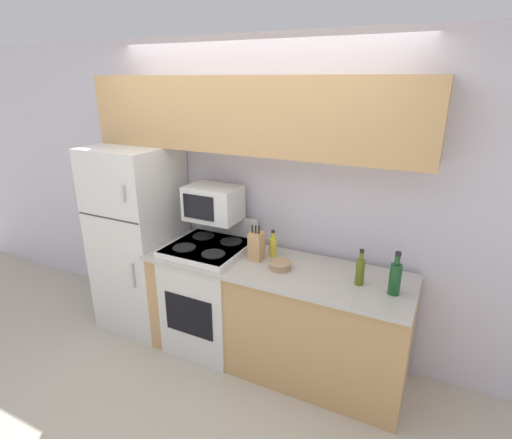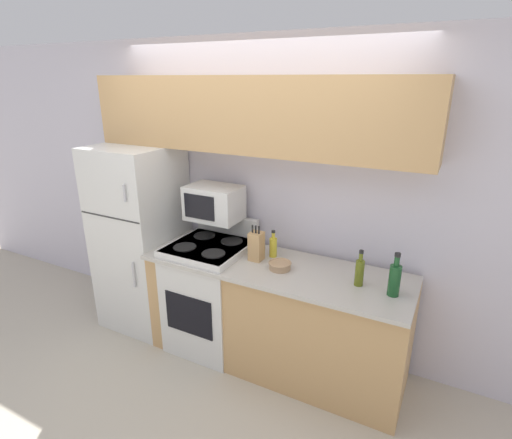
% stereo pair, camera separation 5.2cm
% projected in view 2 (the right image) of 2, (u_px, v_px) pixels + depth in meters
% --- Properties ---
extents(ground_plane, '(12.00, 12.00, 0.00)m').
position_uv_depth(ground_plane, '(219.00, 371.00, 3.22)').
color(ground_plane, beige).
extents(wall_back, '(8.00, 0.05, 2.55)m').
position_uv_depth(wall_back, '(259.00, 197.00, 3.37)').
color(wall_back, silver).
rests_on(wall_back, ground_plane).
extents(lower_cabinets, '(2.05, 0.67, 0.89)m').
position_uv_depth(lower_cabinets, '(274.00, 315.00, 3.19)').
color(lower_cabinets, tan).
rests_on(lower_cabinets, ground_plane).
extents(refrigerator, '(0.67, 0.69, 1.69)m').
position_uv_depth(refrigerator, '(141.00, 238.00, 3.66)').
color(refrigerator, silver).
rests_on(refrigerator, ground_plane).
extents(upper_cabinets, '(2.72, 0.32, 0.56)m').
position_uv_depth(upper_cabinets, '(248.00, 115.00, 2.99)').
color(upper_cabinets, tan).
rests_on(upper_cabinets, refrigerator).
extents(stove, '(0.61, 0.66, 1.10)m').
position_uv_depth(stove, '(211.00, 293.00, 3.42)').
color(stove, silver).
rests_on(stove, ground_plane).
extents(microwave, '(0.45, 0.31, 0.29)m').
position_uv_depth(microwave, '(214.00, 203.00, 3.31)').
color(microwave, silver).
rests_on(microwave, stove).
extents(knife_block, '(0.10, 0.10, 0.29)m').
position_uv_depth(knife_block, '(256.00, 246.00, 3.08)').
color(knife_block, tan).
rests_on(knife_block, lower_cabinets).
extents(bowl, '(0.17, 0.17, 0.06)m').
position_uv_depth(bowl, '(280.00, 265.00, 2.96)').
color(bowl, tan).
rests_on(bowl, lower_cabinets).
extents(bottle_olive_oil, '(0.06, 0.06, 0.26)m').
position_uv_depth(bottle_olive_oil, '(360.00, 272.00, 2.71)').
color(bottle_olive_oil, '#5B6619').
rests_on(bottle_olive_oil, lower_cabinets).
extents(bottle_cooking_spray, '(0.06, 0.06, 0.22)m').
position_uv_depth(bottle_cooking_spray, '(273.00, 246.00, 3.15)').
color(bottle_cooking_spray, gold).
rests_on(bottle_cooking_spray, lower_cabinets).
extents(bottle_wine_green, '(0.08, 0.08, 0.30)m').
position_uv_depth(bottle_wine_green, '(395.00, 279.00, 2.57)').
color(bottle_wine_green, '#194C23').
rests_on(bottle_wine_green, lower_cabinets).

